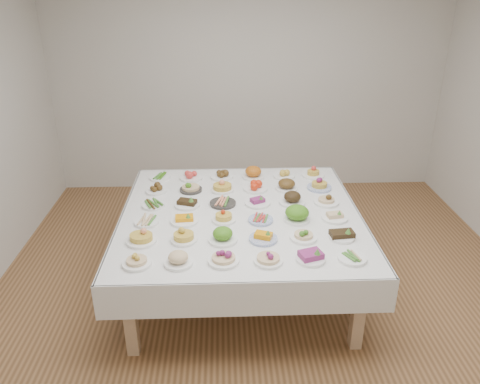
{
  "coord_description": "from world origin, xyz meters",
  "views": [
    {
      "loc": [
        -0.35,
        -3.45,
        2.62
      ],
      "look_at": [
        -0.2,
        0.34,
        0.88
      ],
      "focal_mm": 35.0,
      "sensor_mm": 36.0,
      "label": 1
    }
  ],
  "objects_px": {
    "display_table": "(241,220)",
    "dish_18": "(153,204)",
    "dish_0": "(137,260)",
    "dish_35": "(313,172)"
  },
  "relations": [
    {
      "from": "display_table",
      "to": "dish_0",
      "type": "xyz_separation_m",
      "value": [
        -0.78,
        -0.79,
        0.11
      ]
    },
    {
      "from": "dish_18",
      "to": "dish_35",
      "type": "bearing_deg",
      "value": 22.15
    },
    {
      "from": "dish_0",
      "to": "dish_18",
      "type": "relative_size",
      "value": 0.92
    },
    {
      "from": "display_table",
      "to": "dish_35",
      "type": "xyz_separation_m",
      "value": [
        0.78,
        0.79,
        0.12
      ]
    },
    {
      "from": "dish_18",
      "to": "dish_0",
      "type": "bearing_deg",
      "value": -89.83
    },
    {
      "from": "display_table",
      "to": "dish_35",
      "type": "distance_m",
      "value": 1.12
    },
    {
      "from": "display_table",
      "to": "dish_18",
      "type": "xyz_separation_m",
      "value": [
        -0.78,
        0.15,
        0.09
      ]
    },
    {
      "from": "display_table",
      "to": "dish_18",
      "type": "relative_size",
      "value": 9.25
    },
    {
      "from": "dish_0",
      "to": "dish_18",
      "type": "bearing_deg",
      "value": 90.17
    },
    {
      "from": "dish_35",
      "to": "display_table",
      "type": "bearing_deg",
      "value": -134.81
    }
  ]
}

